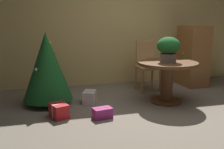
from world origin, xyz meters
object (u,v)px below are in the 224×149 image
at_px(wooden_cabinet, 193,56).
at_px(holiday_tree, 47,66).
at_px(flower_vase, 168,48).
at_px(wooden_chair_far, 146,63).
at_px(round_dining_table, 167,74).
at_px(gift_box_cream, 90,97).
at_px(gift_box_purple, 103,113).
at_px(gift_box_red, 59,111).

bearing_deg(wooden_cabinet, holiday_tree, -170.42).
relative_size(holiday_tree, wooden_cabinet, 0.94).
bearing_deg(flower_vase, wooden_chair_far, 89.41).
relative_size(round_dining_table, holiday_tree, 0.83).
bearing_deg(gift_box_cream, flower_vase, -14.75).
bearing_deg(wooden_chair_far, gift_box_cream, -155.61).
xyz_separation_m(round_dining_table, gift_box_purple, (-1.26, -0.45, -0.43)).
relative_size(round_dining_table, gift_box_cream, 3.01).
bearing_deg(gift_box_purple, round_dining_table, 19.75).
relative_size(gift_box_purple, gift_box_cream, 0.87).
relative_size(flower_vase, gift_box_red, 1.22).
bearing_deg(wooden_chair_far, round_dining_table, -90.00).
distance_m(round_dining_table, wooden_chair_far, 0.91).
bearing_deg(wooden_cabinet, gift_box_purple, -149.09).
xyz_separation_m(wooden_chair_far, gift_box_red, (-1.86, -1.16, -0.45)).
distance_m(flower_vase, gift_box_purple, 1.58).
height_order(holiday_tree, wooden_cabinet, wooden_cabinet).
bearing_deg(gift_box_cream, gift_box_purple, -86.54).
height_order(flower_vase, gift_box_cream, flower_vase).
bearing_deg(gift_box_red, gift_box_purple, -18.18).
height_order(round_dining_table, gift_box_purple, round_dining_table).
xyz_separation_m(gift_box_purple, wooden_cabinet, (2.37, 1.42, 0.57)).
relative_size(wooden_chair_far, gift_box_cream, 2.97).
xyz_separation_m(round_dining_table, gift_box_cream, (-1.30, 0.32, -0.40)).
distance_m(flower_vase, holiday_tree, 2.06).
distance_m(gift_box_cream, gift_box_red, 0.80).
relative_size(gift_box_purple, wooden_cabinet, 0.23).
bearing_deg(holiday_tree, wooden_chair_far, 13.15).
height_order(holiday_tree, gift_box_red, holiday_tree).
relative_size(round_dining_table, flower_vase, 2.39).
bearing_deg(round_dining_table, flower_vase, -113.62).
distance_m(gift_box_purple, gift_box_cream, 0.77).
bearing_deg(holiday_tree, wooden_cabinet, 9.58).
relative_size(round_dining_table, gift_box_red, 2.92).
height_order(gift_box_purple, gift_box_cream, gift_box_cream).
height_order(wooden_chair_far, gift_box_cream, wooden_chair_far).
distance_m(flower_vase, wooden_chair_far, 1.01).
bearing_deg(round_dining_table, wooden_chair_far, 90.00).
bearing_deg(round_dining_table, gift_box_cream, 166.27).
relative_size(gift_box_cream, gift_box_red, 0.97).
distance_m(wooden_chair_far, gift_box_red, 2.24).
distance_m(gift_box_red, wooden_cabinet, 3.26).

